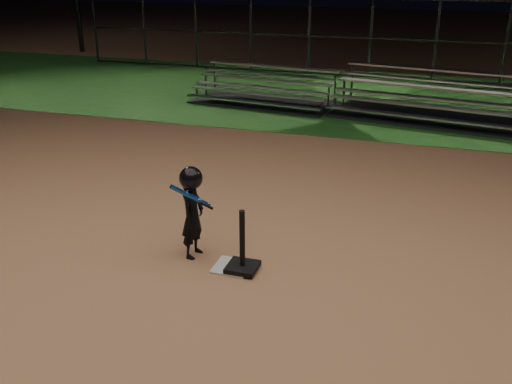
{
  "coord_description": "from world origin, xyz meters",
  "views": [
    {
      "loc": [
        2.25,
        -6.07,
        3.68
      ],
      "look_at": [
        0.0,
        1.0,
        0.65
      ],
      "focal_mm": 40.7,
      "sensor_mm": 36.0,
      "label": 1
    }
  ],
  "objects_px": {
    "home_plate": "(232,267)",
    "bleacher_left": "(264,97)",
    "bleacher_right": "(427,109)",
    "batting_tee": "(242,258)",
    "child_batter": "(192,210)"
  },
  "relations": [
    {
      "from": "home_plate",
      "to": "bleacher_left",
      "type": "bearing_deg",
      "value": 104.33
    },
    {
      "from": "child_batter",
      "to": "bleacher_left",
      "type": "xyz_separation_m",
      "value": [
        -1.6,
        8.41,
        -0.47
      ]
    },
    {
      "from": "home_plate",
      "to": "batting_tee",
      "type": "relative_size",
      "value": 0.56
    },
    {
      "from": "batting_tee",
      "to": "bleacher_left",
      "type": "bearing_deg",
      "value": 105.22
    },
    {
      "from": "home_plate",
      "to": "child_batter",
      "type": "distance_m",
      "value": 0.89
    },
    {
      "from": "home_plate",
      "to": "child_batter",
      "type": "relative_size",
      "value": 0.36
    },
    {
      "from": "batting_tee",
      "to": "bleacher_left",
      "type": "xyz_separation_m",
      "value": [
        -2.34,
        8.6,
        0.02
      ]
    },
    {
      "from": "bleacher_left",
      "to": "bleacher_right",
      "type": "height_order",
      "value": "bleacher_right"
    },
    {
      "from": "batting_tee",
      "to": "child_batter",
      "type": "xyz_separation_m",
      "value": [
        -0.74,
        0.19,
        0.49
      ]
    },
    {
      "from": "bleacher_right",
      "to": "batting_tee",
      "type": "bearing_deg",
      "value": -93.1
    },
    {
      "from": "home_plate",
      "to": "batting_tee",
      "type": "bearing_deg",
      "value": -12.87
    },
    {
      "from": "bleacher_left",
      "to": "bleacher_right",
      "type": "xyz_separation_m",
      "value": [
        4.23,
        -0.27,
        0.04
      ]
    },
    {
      "from": "bleacher_left",
      "to": "home_plate",
      "type": "bearing_deg",
      "value": -68.16
    },
    {
      "from": "home_plate",
      "to": "bleacher_left",
      "type": "height_order",
      "value": "bleacher_left"
    },
    {
      "from": "bleacher_right",
      "to": "bleacher_left",
      "type": "bearing_deg",
      "value": -174.01
    }
  ]
}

